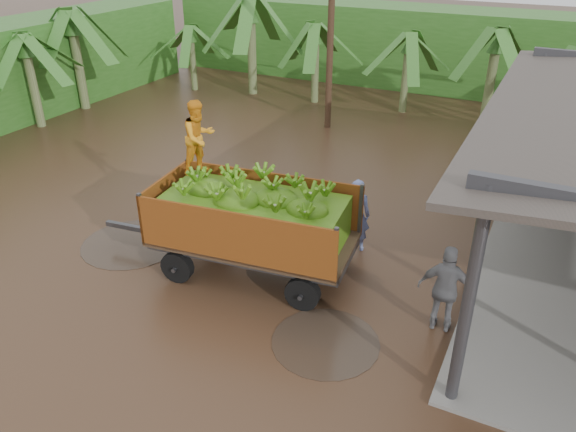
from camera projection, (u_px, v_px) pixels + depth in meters
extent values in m
plane|color=black|center=(274.00, 233.00, 14.47)|extent=(100.00, 100.00, 0.00)
cube|color=#2D661E|center=(391.00, 45.00, 27.08)|extent=(22.00, 3.00, 3.60)
cube|color=#2D661E|center=(8.00, 72.00, 22.29)|extent=(3.00, 18.00, 3.60)
cube|color=#47474C|center=(138.00, 229.00, 13.56)|extent=(1.76, 0.31, 0.12)
imported|color=orange|center=(199.00, 137.00, 12.40)|extent=(0.86, 0.98, 1.68)
imported|color=#687ABE|center=(356.00, 215.00, 13.36)|extent=(0.77, 0.60, 1.85)
imported|color=slate|center=(446.00, 289.00, 10.67)|extent=(1.11, 0.54, 1.84)
cylinder|color=#47301E|center=(331.00, 11.00, 19.86)|extent=(0.24, 0.24, 8.58)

